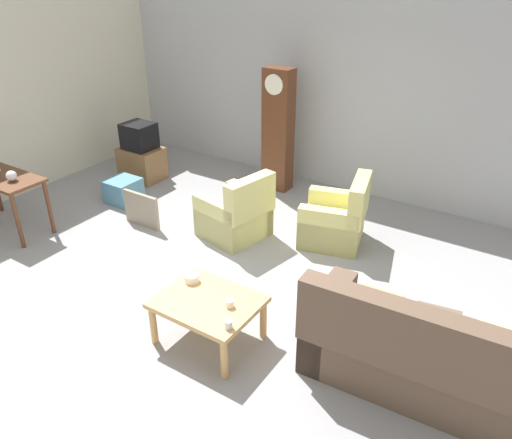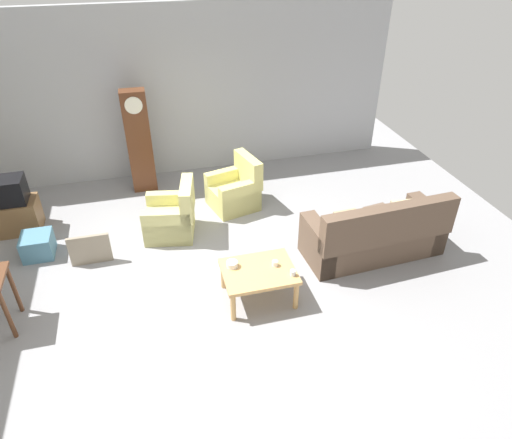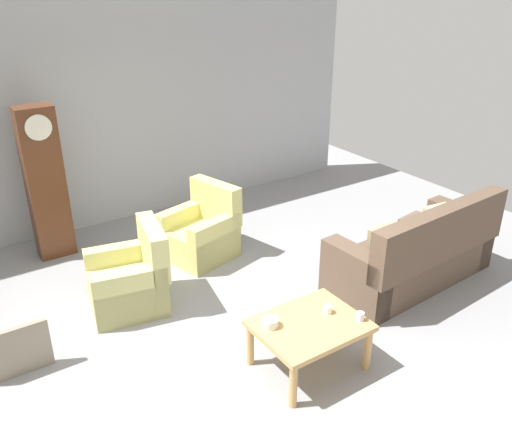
% 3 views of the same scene
% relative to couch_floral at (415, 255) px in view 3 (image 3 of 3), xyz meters
% --- Properties ---
extents(ground_plane, '(10.40, 10.40, 0.00)m').
position_rel_couch_floral_xyz_m(ground_plane, '(-2.42, 0.07, -0.36)').
color(ground_plane, gray).
extents(garage_door_wall, '(8.40, 0.16, 3.20)m').
position_rel_couch_floral_xyz_m(garage_door_wall, '(-2.42, 3.67, 1.24)').
color(garage_door_wall, '#ADAFB5').
rests_on(garage_door_wall, ground_plane).
extents(couch_floral, '(2.15, 1.00, 1.04)m').
position_rel_couch_floral_xyz_m(couch_floral, '(0.00, 0.00, 0.00)').
color(couch_floral, brown).
rests_on(couch_floral, ground_plane).
extents(armchair_olive_near, '(0.92, 0.90, 0.92)m').
position_rel_couch_floral_xyz_m(armchair_olive_near, '(-2.92, 1.35, -0.05)').
color(armchair_olive_near, '#CCC67A').
rests_on(armchair_olive_near, ground_plane).
extents(armchair_olive_far, '(0.95, 0.93, 0.92)m').
position_rel_couch_floral_xyz_m(armchair_olive_far, '(-1.74, 1.94, -0.05)').
color(armchair_olive_far, '#D2CB75').
rests_on(armchair_olive_far, ground_plane).
extents(coffee_table_wood, '(0.96, 0.76, 0.48)m').
position_rel_couch_floral_xyz_m(coffee_table_wood, '(-1.96, -0.49, 0.05)').
color(coffee_table_wood, tan).
rests_on(coffee_table_wood, ground_plane).
extents(grandfather_clock, '(0.44, 0.30, 1.92)m').
position_rel_couch_floral_xyz_m(grandfather_clock, '(-3.28, 3.02, 0.61)').
color(grandfather_clock, '#562D19').
rests_on(grandfather_clock, ground_plane).
extents(framed_picture_leaning, '(0.60, 0.05, 0.49)m').
position_rel_couch_floral_xyz_m(framed_picture_leaning, '(-4.19, 0.88, -0.11)').
color(framed_picture_leaning, gray).
rests_on(framed_picture_leaning, ground_plane).
extents(cup_white_porcelain, '(0.08, 0.08, 0.08)m').
position_rel_couch_floral_xyz_m(cup_white_porcelain, '(-1.72, -0.45, 0.16)').
color(cup_white_porcelain, white).
rests_on(cup_white_porcelain, coffee_table_wood).
extents(cup_blue_rimmed, '(0.07, 0.07, 0.08)m').
position_rel_couch_floral_xyz_m(cup_blue_rimmed, '(-1.56, -0.70, 0.16)').
color(cup_blue_rimmed, silver).
rests_on(cup_blue_rimmed, coffee_table_wood).
extents(bowl_white_stacked, '(0.15, 0.15, 0.08)m').
position_rel_couch_floral_xyz_m(bowl_white_stacked, '(-2.28, -0.33, 0.16)').
color(bowl_white_stacked, white).
rests_on(bowl_white_stacked, coffee_table_wood).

